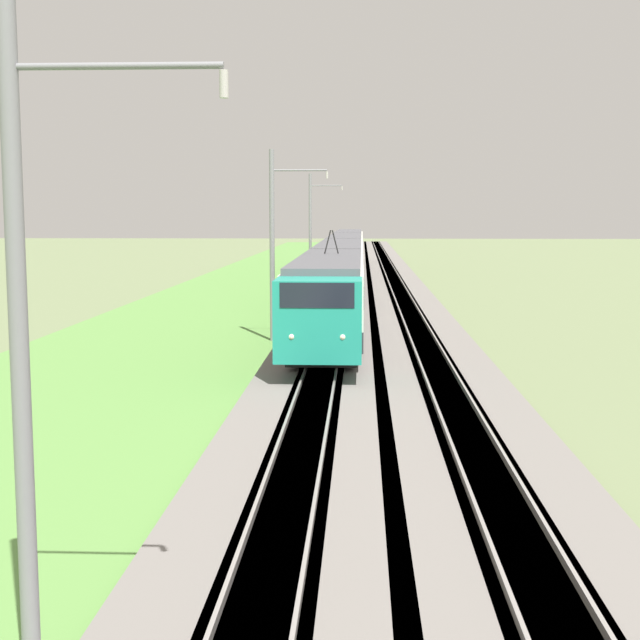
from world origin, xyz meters
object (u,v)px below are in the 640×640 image
at_px(catenary_mast_near, 24,342).
at_px(catenary_mast_mid, 273,244).
at_px(catenary_mast_far, 311,230).
at_px(passenger_train, 343,259).

relative_size(catenary_mast_near, catenary_mast_mid, 0.97).
distance_m(catenary_mast_mid, catenary_mast_far, 28.93).
height_order(catenary_mast_mid, catenary_mast_far, catenary_mast_far).
distance_m(passenger_train, catenary_mast_far, 3.48).
xyz_separation_m(passenger_train, catenary_mast_mid, (-27.84, 2.48, 2.06)).
bearing_deg(catenary_mast_far, catenary_mast_near, -180.00).
distance_m(catenary_mast_near, catenary_mast_far, 57.86).
bearing_deg(passenger_train, catenary_mast_far, -113.65).
bearing_deg(catenary_mast_mid, passenger_train, -5.09).
bearing_deg(catenary_mast_far, passenger_train, -113.65).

